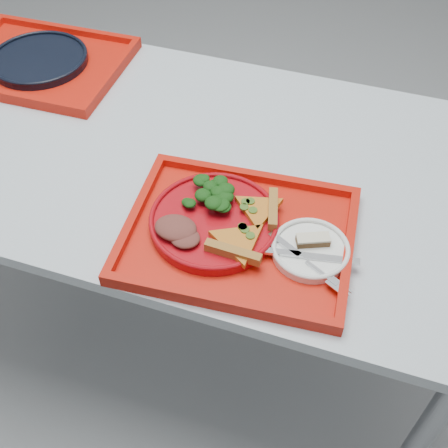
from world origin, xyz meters
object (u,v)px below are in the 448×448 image
(tray_main, at_px, (238,237))
(dessert_bar, at_px, (313,240))
(dinner_plate, at_px, (214,222))
(tray_far, at_px, (41,65))
(navy_plate, at_px, (39,60))

(tray_main, xyz_separation_m, dessert_bar, (0.15, 0.02, 0.03))
(dinner_plate, xyz_separation_m, dessert_bar, (0.20, 0.01, 0.01))
(dessert_bar, bearing_deg, tray_far, 131.54)
(tray_far, bearing_deg, dinner_plate, -33.67)
(tray_main, distance_m, dinner_plate, 0.06)
(dinner_plate, distance_m, dessert_bar, 0.20)
(tray_main, relative_size, dinner_plate, 1.73)
(tray_far, bearing_deg, tray_main, -32.20)
(navy_plate, bearing_deg, tray_far, 0.00)
(tray_far, xyz_separation_m, dinner_plate, (0.64, -0.41, 0.02))
(navy_plate, xyz_separation_m, dessert_bar, (0.84, -0.40, 0.01))
(dinner_plate, relative_size, navy_plate, 1.00)
(tray_far, xyz_separation_m, navy_plate, (0.00, 0.00, 0.01))
(dessert_bar, bearing_deg, dinner_plate, 158.39)
(tray_main, distance_m, dessert_bar, 0.15)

